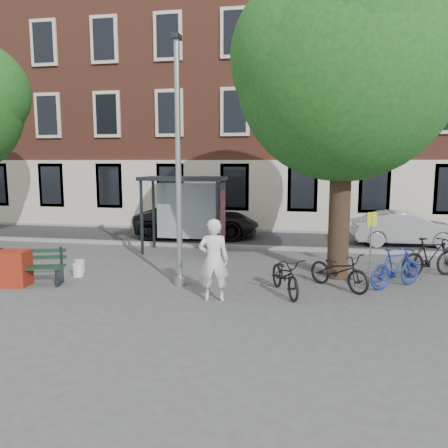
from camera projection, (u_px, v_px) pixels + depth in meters
name	position (u px, v px, depth m)	size (l,w,h in m)	color
ground	(180.00, 285.00, 11.14)	(90.00, 90.00, 0.00)	#4C4C4F
road	(227.00, 238.00, 17.96)	(40.00, 4.00, 0.01)	#28282B
curb_near	(218.00, 246.00, 16.00)	(40.00, 0.25, 0.12)	gray
curb_far	(235.00, 230.00, 19.90)	(40.00, 0.25, 0.12)	gray
building_row	(247.00, 87.00, 22.81)	(30.00, 8.00, 14.00)	brown
lamppost	(179.00, 176.00, 10.75)	(0.28, 0.35, 6.11)	#9EA0A3
tree_right	(346.00, 62.00, 10.98)	(5.76, 5.60, 8.20)	black
bus_shelter	(195.00, 197.00, 14.97)	(2.85, 1.45, 2.62)	#1E2328
painter	(214.00, 260.00, 9.80)	(0.68, 0.45, 1.88)	silver
bench	(30.00, 269.00, 11.14)	(1.80, 1.01, 0.89)	#1E2328
bike_a	(339.00, 271.00, 10.77)	(0.62, 1.77, 0.93)	black
bike_b	(396.00, 268.00, 10.87)	(0.48, 1.69, 1.01)	navy
bike_c	(285.00, 275.00, 10.33)	(0.61, 1.76, 0.93)	black
bike_d	(431.00, 257.00, 11.88)	(0.52, 1.83, 1.10)	black
car_dark	(197.00, 220.00, 18.17)	(2.36, 5.12, 1.42)	black
car_silver	(405.00, 228.00, 16.39)	(1.36, 3.90, 1.28)	#979B9E
red_stand	(10.00, 268.00, 11.05)	(0.90, 0.60, 0.90)	maroon
bucket_a	(78.00, 270.00, 11.97)	(0.28, 0.28, 0.36)	white
bucket_b	(7.00, 262.00, 12.90)	(0.28, 0.28, 0.36)	silver
bucket_c	(80.00, 266.00, 12.41)	(0.28, 0.28, 0.36)	silver
notice_sign	(371.00, 230.00, 12.17)	(0.28, 0.15, 1.74)	#9EA0A3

